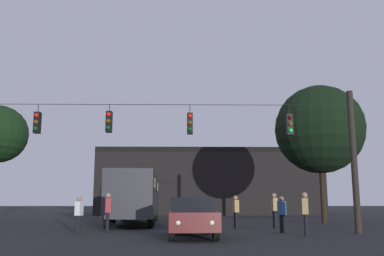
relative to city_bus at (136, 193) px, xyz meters
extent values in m
plane|color=black|center=(1.77, 4.17, -1.87)|extent=(168.00, 168.00, 0.00)
cylinder|color=black|center=(10.58, -7.83, 1.31)|extent=(0.28, 0.28, 6.35)
cylinder|color=black|center=(1.77, -7.83, 3.82)|extent=(17.62, 0.02, 0.02)
cylinder|color=black|center=(-3.56, -7.83, 3.63)|extent=(0.03, 0.03, 0.36)
cube|color=black|center=(-3.56, -7.83, 2.97)|extent=(0.26, 0.32, 0.95)
sphere|color=red|center=(-3.56, -8.01, 3.27)|extent=(0.20, 0.20, 0.20)
sphere|color=#5B3D0C|center=(-3.56, -8.01, 2.97)|extent=(0.20, 0.20, 0.20)
sphere|color=#0C4219|center=(-3.56, -8.01, 2.67)|extent=(0.20, 0.20, 0.20)
cylinder|color=black|center=(-0.36, -7.83, 3.65)|extent=(0.03, 0.03, 0.31)
cube|color=black|center=(-0.36, -7.83, 3.02)|extent=(0.26, 0.32, 0.95)
sphere|color=red|center=(-0.36, -8.01, 3.32)|extent=(0.20, 0.20, 0.20)
sphere|color=#5B3D0C|center=(-0.36, -8.01, 3.02)|extent=(0.20, 0.20, 0.20)
sphere|color=#0C4219|center=(-0.36, -8.01, 2.72)|extent=(0.20, 0.20, 0.20)
cylinder|color=black|center=(3.26, -7.83, 3.62)|extent=(0.03, 0.03, 0.38)
cube|color=black|center=(3.26, -7.83, 2.95)|extent=(0.26, 0.32, 0.95)
sphere|color=red|center=(3.26, -8.01, 3.25)|extent=(0.20, 0.20, 0.20)
sphere|color=#5B3D0C|center=(3.26, -8.01, 2.95)|extent=(0.20, 0.20, 0.20)
sphere|color=#0C4219|center=(3.26, -8.01, 2.65)|extent=(0.20, 0.20, 0.20)
cylinder|color=black|center=(7.76, -7.83, 3.60)|extent=(0.03, 0.03, 0.42)
cube|color=black|center=(7.76, -7.83, 2.92)|extent=(0.26, 0.32, 0.95)
sphere|color=#510A0A|center=(7.76, -8.01, 3.22)|extent=(0.20, 0.20, 0.20)
sphere|color=#5B3D0C|center=(7.76, -8.01, 2.92)|extent=(0.20, 0.20, 0.20)
sphere|color=#1EE04C|center=(7.76, -8.01, 2.62)|extent=(0.20, 0.20, 0.20)
cube|color=#2D2D33|center=(0.00, 0.01, -0.12)|extent=(2.92, 11.09, 2.50)
cube|color=black|center=(0.00, 0.01, 0.49)|extent=(2.93, 10.43, 0.70)
cylinder|color=black|center=(-1.26, 3.92, -1.37)|extent=(0.32, 1.01, 1.00)
cylinder|color=black|center=(0.96, 4.01, -1.37)|extent=(0.32, 1.01, 1.00)
cylinder|color=black|center=(-1.03, -2.23, -1.37)|extent=(0.32, 1.01, 1.00)
cylinder|color=black|center=(1.19, -2.15, -1.37)|extent=(0.32, 1.01, 1.00)
cylinder|color=black|center=(-0.95, -4.21, -1.37)|extent=(0.32, 1.01, 1.00)
cylinder|color=black|center=(1.27, -4.13, -1.37)|extent=(0.32, 1.01, 1.00)
cube|color=beige|center=(-0.13, 3.31, 0.49)|extent=(2.59, 0.90, 0.56)
cube|color=beige|center=(0.10, -2.74, 0.49)|extent=(2.59, 0.90, 0.56)
cube|color=#511919|center=(3.31, -9.61, -1.21)|extent=(1.99, 4.38, 0.68)
cube|color=black|center=(3.30, -9.46, -0.61)|extent=(1.69, 2.39, 0.52)
cylinder|color=black|center=(4.16, -10.99, -1.55)|extent=(0.25, 0.65, 0.64)
cylinder|color=black|center=(2.58, -11.06, -1.55)|extent=(0.25, 0.65, 0.64)
cylinder|color=black|center=(4.03, -8.16, -1.55)|extent=(0.25, 0.65, 0.64)
cylinder|color=black|center=(2.45, -8.23, -1.55)|extent=(0.25, 0.65, 0.64)
sphere|color=white|center=(3.98, -11.68, -1.21)|extent=(0.18, 0.18, 0.18)
sphere|color=white|center=(2.83, -11.74, -1.21)|extent=(0.18, 0.18, 0.18)
cylinder|color=black|center=(-1.42, -8.11, -1.47)|extent=(0.14, 0.14, 0.78)
cylinder|color=black|center=(-1.45, -8.27, -1.47)|extent=(0.14, 0.14, 0.78)
cube|color=silver|center=(-1.43, -8.19, -0.79)|extent=(0.31, 0.40, 0.59)
sphere|color=#8C6B51|center=(-1.43, -8.19, -0.39)|extent=(0.21, 0.21, 0.21)
cylinder|color=black|center=(7.89, -9.26, -1.43)|extent=(0.14, 0.14, 0.86)
cylinder|color=black|center=(7.93, -9.10, -1.43)|extent=(0.14, 0.14, 0.86)
cube|color=#997F4C|center=(7.91, -9.18, -0.68)|extent=(0.32, 0.41, 0.65)
sphere|color=#8C6B51|center=(7.91, -9.18, -0.24)|extent=(0.23, 0.23, 0.23)
cylinder|color=black|center=(-0.44, -6.92, -1.43)|extent=(0.14, 0.14, 0.87)
cylinder|color=black|center=(-0.48, -6.76, -1.43)|extent=(0.14, 0.14, 0.87)
cube|color=maroon|center=(-0.46, -6.84, -0.67)|extent=(0.32, 0.41, 0.65)
sphere|color=#8C6B51|center=(-0.46, -6.84, -0.23)|extent=(0.23, 0.23, 0.23)
cylinder|color=black|center=(7.66, -4.34, -1.42)|extent=(0.14, 0.14, 0.88)
cylinder|color=black|center=(7.68, -4.50, -1.42)|extent=(0.14, 0.14, 0.88)
cube|color=#997F4C|center=(7.67, -4.42, -0.65)|extent=(0.30, 0.39, 0.66)
sphere|color=#8C6B51|center=(7.67, -4.42, -0.20)|extent=(0.24, 0.24, 0.24)
cylinder|color=black|center=(5.65, -4.80, -1.45)|extent=(0.14, 0.14, 0.82)
cylinder|color=black|center=(5.61, -4.65, -1.45)|extent=(0.14, 0.14, 0.82)
cube|color=#997F4C|center=(5.63, -4.72, -0.74)|extent=(0.33, 0.41, 0.62)
sphere|color=#8C6B51|center=(5.63, -4.72, -0.32)|extent=(0.22, 0.22, 0.22)
cylinder|color=black|center=(7.35, -7.29, -1.47)|extent=(0.14, 0.14, 0.79)
cylinder|color=black|center=(7.41, -7.44, -1.47)|extent=(0.14, 0.14, 0.79)
cube|color=#2D4C7F|center=(7.38, -7.37, -0.78)|extent=(0.36, 0.42, 0.59)
sphere|color=#8C6B51|center=(7.38, -7.37, -0.38)|extent=(0.21, 0.21, 0.21)
cube|color=black|center=(5.53, 18.76, 1.18)|extent=(22.47, 9.20, 6.10)
cube|color=black|center=(5.53, 18.76, 4.48)|extent=(22.47, 9.20, 0.50)
cylinder|color=black|center=(11.83, 0.44, 0.13)|extent=(0.32, 0.32, 3.99)
sphere|color=black|center=(11.83, 0.44, 4.13)|extent=(5.75, 5.75, 5.75)
camera|label=1|loc=(3.06, -26.26, -0.46)|focal=39.07mm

